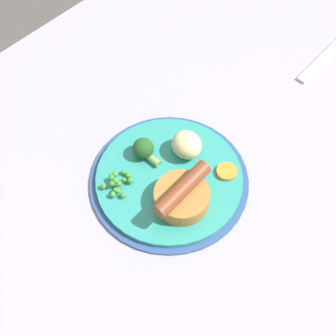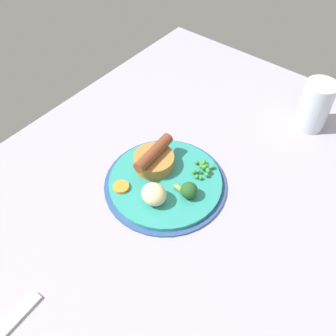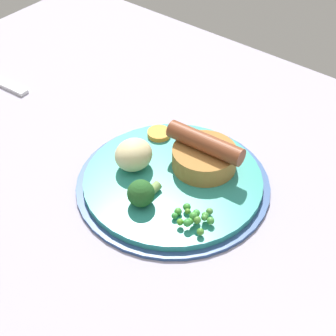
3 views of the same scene
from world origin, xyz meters
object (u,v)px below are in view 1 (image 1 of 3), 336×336
(broccoli_floret_near, at_px, (144,149))
(pea_pile, at_px, (117,183))
(dinner_plate, at_px, (169,180))
(fork, at_px, (328,54))
(potato_chunk_0, at_px, (187,145))
(carrot_slice_1, at_px, (227,172))
(sausage_pudding, at_px, (182,195))

(broccoli_floret_near, bearing_deg, pea_pile, 99.04)
(dinner_plate, height_order, fork, dinner_plate)
(pea_pile, bearing_deg, potato_chunk_0, -14.39)
(potato_chunk_0, xyz_separation_m, carrot_slice_1, (0.02, -0.07, -0.02))
(potato_chunk_0, bearing_deg, fork, -4.45)
(carrot_slice_1, bearing_deg, broccoli_floret_near, 120.58)
(sausage_pudding, relative_size, broccoli_floret_near, 2.11)
(dinner_plate, bearing_deg, broccoli_floret_near, 87.98)
(broccoli_floret_near, bearing_deg, sausage_pudding, 167.91)
(sausage_pudding, height_order, potato_chunk_0, sausage_pudding)
(dinner_plate, relative_size, fork, 1.42)
(dinner_plate, height_order, potato_chunk_0, potato_chunk_0)
(sausage_pudding, bearing_deg, broccoli_floret_near, -104.32)
(pea_pile, relative_size, potato_chunk_0, 0.99)
(dinner_plate, distance_m, sausage_pudding, 0.06)
(broccoli_floret_near, xyz_separation_m, carrot_slice_1, (0.07, -0.12, -0.01))
(dinner_plate, xyz_separation_m, potato_chunk_0, (0.05, 0.02, 0.03))
(dinner_plate, bearing_deg, fork, -1.75)
(dinner_plate, distance_m, pea_pile, 0.08)
(sausage_pudding, xyz_separation_m, pea_pile, (-0.05, 0.09, -0.01))
(sausage_pudding, relative_size, fork, 0.60)
(broccoli_floret_near, xyz_separation_m, potato_chunk_0, (0.05, -0.04, 0.00))
(pea_pile, bearing_deg, broccoli_floret_near, 10.51)
(broccoli_floret_near, relative_size, carrot_slice_1, 1.57)
(fork, bearing_deg, dinner_plate, 174.83)
(carrot_slice_1, bearing_deg, dinner_plate, 140.99)
(fork, bearing_deg, carrot_slice_1, -175.71)
(broccoli_floret_near, height_order, carrot_slice_1, broccoli_floret_near)
(broccoli_floret_near, relative_size, potato_chunk_0, 1.00)
(pea_pile, xyz_separation_m, fork, (0.48, -0.06, -0.02))
(dinner_plate, height_order, broccoli_floret_near, broccoli_floret_near)
(sausage_pudding, xyz_separation_m, carrot_slice_1, (0.09, -0.01, -0.02))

